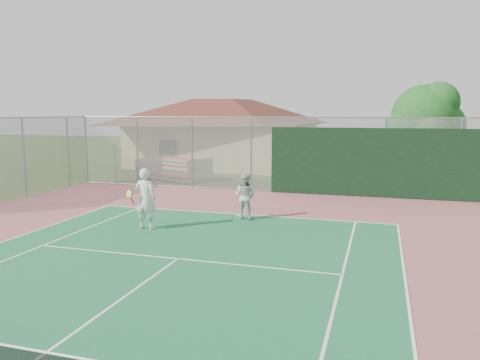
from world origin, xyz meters
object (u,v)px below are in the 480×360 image
object	(u,v)px
tree	(426,119)
player_grey_back	(245,196)
clubhouse	(223,126)
player_white_front	(145,199)
bleachers	(174,169)

from	to	relation	value
tree	player_grey_back	xyz separation A→B (m)	(-6.51, -9.03, -2.58)
clubhouse	player_grey_back	size ratio (longest dim) A/B	8.09
player_white_front	player_grey_back	size ratio (longest dim) A/B	1.22
bleachers	player_white_front	world-z (taller)	player_white_front
player_grey_back	tree	bearing A→B (deg)	-113.87
clubhouse	bleachers	size ratio (longest dim) A/B	3.36
bleachers	tree	xyz separation A→B (m)	(12.92, 1.04, 2.75)
clubhouse	player_white_front	world-z (taller)	clubhouse
clubhouse	bleachers	world-z (taller)	clubhouse
tree	player_white_front	world-z (taller)	tree
player_white_front	tree	bearing A→B (deg)	-128.50
player_white_front	player_grey_back	world-z (taller)	player_white_front
clubhouse	bleachers	bearing A→B (deg)	-90.34
clubhouse	player_grey_back	bearing A→B (deg)	-66.15
bleachers	player_white_front	xyz separation A→B (m)	(3.79, -10.33, 0.34)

